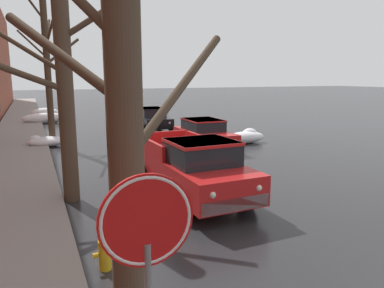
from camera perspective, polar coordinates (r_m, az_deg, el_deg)
left_sidewalk_slab at (r=20.53m, az=-25.78°, el=0.11°), size 2.80×80.00×0.14m
snow_bank_near_corner_left at (r=32.75m, az=-22.16°, el=4.52°), size 2.22×1.08×0.85m
snow_bank_along_left_kerb at (r=19.12m, az=8.55°, el=1.13°), size 2.25×1.02×0.75m
snow_bank_mid_block_left at (r=29.03m, az=-22.17°, el=3.78°), size 3.19×0.92×0.78m
snow_bank_near_corner_right at (r=33.63m, az=-5.50°, el=5.18°), size 2.24×0.90×0.59m
snow_bank_along_right_kerb at (r=19.37m, az=-22.20°, el=0.37°), size 1.79×1.05×0.57m
bare_tree_at_the_corner at (r=3.82m, az=-10.86°, el=0.25°), size 3.36×1.94×5.54m
bare_tree_second_along_sidewalk at (r=10.30m, az=-19.60°, el=7.15°), size 3.45×1.84×5.57m
bare_tree_mid_block at (r=19.52m, az=-21.77°, el=11.33°), size 2.95×4.05×7.26m
pickup_truck_red_approaching_near_lane at (r=10.35m, az=0.08°, el=-3.68°), size 2.22×5.07×1.76m
sedan_red_parked_kerbside_close at (r=17.33m, az=1.92°, el=1.70°), size 2.06×3.99×1.42m
sedan_black_parked_kerbside_mid at (r=23.78m, az=-6.34°, el=4.07°), size 2.09×4.43×1.42m
fire_hydrant at (r=6.93m, az=-13.62°, el=-16.08°), size 0.42×0.22×0.71m
stop_sign_at_corner at (r=2.97m, az=-7.07°, el=-16.13°), size 0.76×0.07×2.72m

